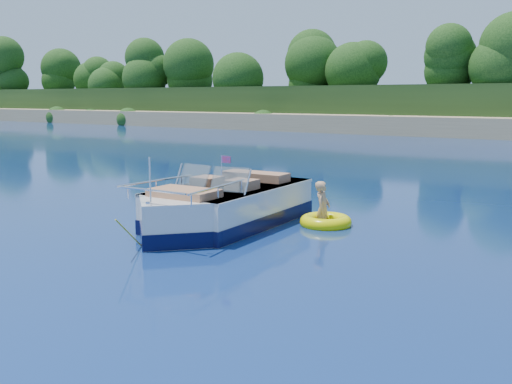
% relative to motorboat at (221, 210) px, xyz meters
% --- Properties ---
extents(ground, '(160.00, 160.00, 0.00)m').
position_rel_motorboat_xyz_m(ground, '(-0.73, -1.54, -0.40)').
color(ground, '#0A1C46').
rests_on(ground, ground).
extents(motorboat, '(2.36, 6.22, 2.07)m').
position_rel_motorboat_xyz_m(motorboat, '(0.00, 0.00, 0.00)').
color(motorboat, silver).
rests_on(motorboat, ground).
extents(tow_tube, '(1.42, 1.42, 0.32)m').
position_rel_motorboat_xyz_m(tow_tube, '(1.95, 1.48, -0.32)').
color(tow_tube, '#EFEC03').
rests_on(tow_tube, ground).
extents(boy, '(0.52, 0.82, 1.48)m').
position_rel_motorboat_xyz_m(boy, '(1.83, 1.56, -0.40)').
color(boy, tan).
rests_on(boy, ground).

